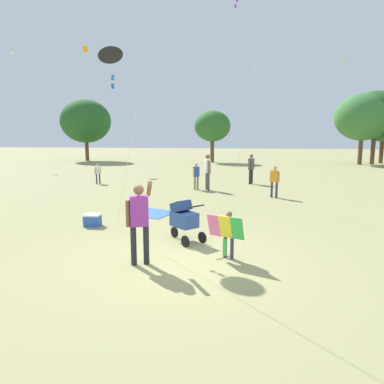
# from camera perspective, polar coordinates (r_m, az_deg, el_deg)

# --- Properties ---
(ground_plane) EXTENTS (120.00, 120.00, 0.00)m
(ground_plane) POSITION_cam_1_polar(r_m,az_deg,el_deg) (7.49, -2.16, -11.08)
(ground_plane) COLOR #938E5B
(treeline_distant) EXTENTS (33.02, 6.34, 6.33)m
(treeline_distant) POSITION_cam_1_polar(r_m,az_deg,el_deg) (33.59, 15.26, 11.44)
(treeline_distant) COLOR brown
(treeline_distant) RESTS_ON ground
(child_with_butterfly_kite) EXTENTS (0.79, 0.50, 1.03)m
(child_with_butterfly_kite) POSITION_cam_1_polar(r_m,az_deg,el_deg) (7.43, 5.88, -6.17)
(child_with_butterfly_kite) COLOR #33384C
(child_with_butterfly_kite) RESTS_ON ground
(person_adult_flyer) EXTENTS (0.54, 0.61, 1.72)m
(person_adult_flyer) POSITION_cam_1_polar(r_m,az_deg,el_deg) (7.07, -8.59, -4.01)
(person_adult_flyer) COLOR #232328
(person_adult_flyer) RESTS_ON ground
(stroller) EXTENTS (0.99, 0.96, 1.03)m
(stroller) POSITION_cam_1_polar(r_m,az_deg,el_deg) (8.60, -1.36, -4.13)
(stroller) COLOR black
(stroller) RESTS_ON ground
(kite_adult_black) EXTENTS (2.14, 2.91, 4.86)m
(kite_adult_black) POSITION_cam_1_polar(r_m,az_deg,el_deg) (10.01, -13.09, 20.67)
(kite_adult_black) COLOR black
(kite_adult_black) RESTS_ON ground
(distant_kites_cluster) EXTENTS (34.72, 9.36, 9.91)m
(distant_kites_cluster) POSITION_cam_1_polar(r_m,az_deg,el_deg) (29.57, 12.63, 26.82)
(distant_kites_cluster) COLOR yellow
(person_red_shirt) EXTENTS (0.41, 0.26, 1.33)m
(person_red_shirt) POSITION_cam_1_polar(r_m,az_deg,el_deg) (14.96, 13.28, 2.08)
(person_red_shirt) COLOR #33384C
(person_red_shirt) RESTS_ON ground
(person_sitting_far) EXTENTS (0.35, 0.51, 1.70)m
(person_sitting_far) POSITION_cam_1_polar(r_m,az_deg,el_deg) (16.50, 2.56, 3.73)
(person_sitting_far) COLOR #4C4C51
(person_sitting_far) RESTS_ON ground
(person_couple_left) EXTENTS (0.34, 0.47, 1.59)m
(person_couple_left) POSITION_cam_1_polar(r_m,az_deg,el_deg) (18.87, 9.60, 4.12)
(person_couple_left) COLOR #232328
(person_couple_left) RESTS_ON ground
(person_kid_running) EXTENTS (0.27, 0.26, 1.08)m
(person_kid_running) POSITION_cam_1_polar(r_m,az_deg,el_deg) (19.39, -15.07, 3.18)
(person_kid_running) COLOR #33384C
(person_kid_running) RESTS_ON ground
(person_back_turned) EXTENTS (0.30, 0.35, 1.28)m
(person_back_turned) POSITION_cam_1_polar(r_m,az_deg,el_deg) (16.67, 0.70, 2.96)
(person_back_turned) COLOR #7F705B
(person_back_turned) RESTS_ON ground
(picnic_blanket) EXTENTS (1.61, 1.63, 0.02)m
(picnic_blanket) POSITION_cam_1_polar(r_m,az_deg,el_deg) (11.82, -6.42, -3.44)
(picnic_blanket) COLOR #3366B2
(picnic_blanket) RESTS_ON ground
(cooler_box) EXTENTS (0.45, 0.33, 0.35)m
(cooler_box) POSITION_cam_1_polar(r_m,az_deg,el_deg) (10.51, -15.89, -4.41)
(cooler_box) COLOR #2D5BB7
(cooler_box) RESTS_ON ground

